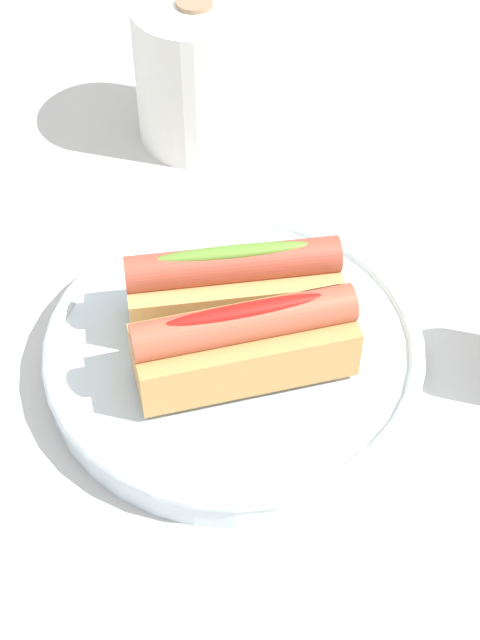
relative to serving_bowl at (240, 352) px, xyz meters
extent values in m
plane|color=beige|center=(0.00, 0.02, -0.02)|extent=(2.40, 2.40, 0.00)
cylinder|color=silver|center=(0.00, 0.00, 0.00)|extent=(0.27, 0.27, 0.03)
torus|color=silver|center=(0.00, 0.00, 0.01)|extent=(0.27, 0.27, 0.01)
cube|color=tan|center=(0.00, -0.03, 0.03)|extent=(0.16, 0.08, 0.04)
cylinder|color=#BC563D|center=(0.00, -0.03, 0.06)|extent=(0.15, 0.06, 0.03)
ellipsoid|color=red|center=(0.00, -0.03, 0.07)|extent=(0.11, 0.04, 0.01)
cube|color=tan|center=(0.00, 0.03, 0.03)|extent=(0.16, 0.07, 0.04)
cylinder|color=#B24C38|center=(0.00, 0.03, 0.06)|extent=(0.15, 0.05, 0.03)
ellipsoid|color=olive|center=(0.00, 0.03, 0.07)|extent=(0.11, 0.03, 0.01)
cylinder|color=white|center=(-0.03, 0.28, 0.05)|extent=(0.11, 0.11, 0.13)
cylinder|color=#997A5B|center=(-0.03, 0.28, 0.12)|extent=(0.03, 0.03, 0.00)
camera|label=1|loc=(0.00, -0.45, 0.54)|focal=54.49mm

